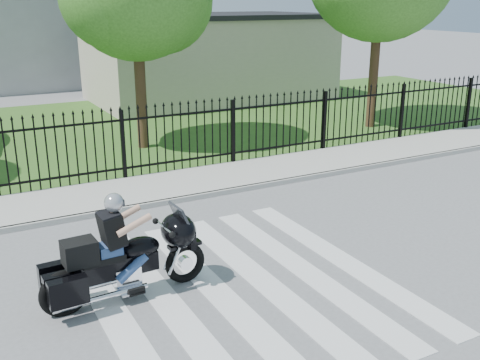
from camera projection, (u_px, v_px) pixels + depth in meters
name	position (u px, v px, depth m)	size (l,w,h in m)	color
ground	(240.00, 286.00, 8.86)	(120.00, 120.00, 0.00)	slate
crosswalk	(240.00, 285.00, 8.85)	(5.00, 5.50, 0.01)	silver
sidewalk	(138.00, 191.00, 13.03)	(40.00, 2.00, 0.12)	#ADAAA3
curb	(153.00, 204.00, 12.19)	(40.00, 0.12, 0.12)	#ADAAA3
grass_strip	(72.00, 133.00, 18.92)	(40.00, 12.00, 0.02)	#336121
iron_fence	(123.00, 146.00, 13.61)	(26.00, 0.04, 1.80)	black
building_low	(209.00, 59.00, 24.88)	(10.00, 6.00, 3.50)	#BAB19B
building_low_roof	(208.00, 16.00, 24.31)	(10.20, 6.20, 0.20)	black
motorcycle_rider	(121.00, 255.00, 8.29)	(2.61, 0.85, 1.72)	black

